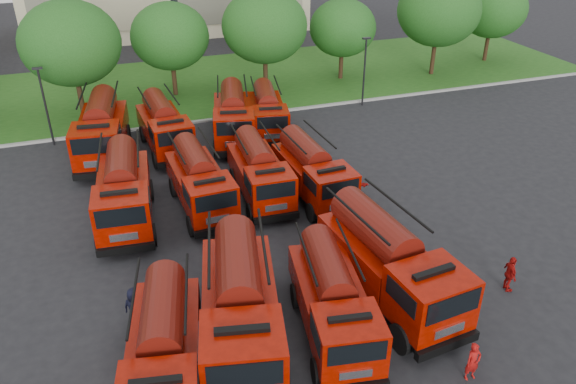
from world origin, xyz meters
name	(u,v)px	position (x,y,z in m)	size (l,w,h in m)	color
ground	(288,265)	(0.00, 0.00, 0.00)	(140.00, 140.00, 0.00)	black
lawn	(184,86)	(0.00, 26.00, 0.06)	(70.00, 16.00, 0.12)	#1B4C14
curb	(204,121)	(0.00, 17.90, 0.07)	(70.00, 0.30, 0.14)	gray
tree_2	(70,43)	(-8.00, 21.50, 5.35)	(6.72, 6.72, 8.22)	#382314
tree_3	(170,36)	(-1.00, 24.00, 4.68)	(5.88, 5.88, 7.19)	#382314
tree_4	(265,26)	(6.00, 22.50, 5.22)	(6.55, 6.55, 8.01)	#382314
tree_5	(343,28)	(13.00, 23.50, 4.35)	(5.46, 5.46, 6.68)	#382314
tree_6	(439,10)	(21.00, 22.00, 5.49)	(6.89, 6.89, 8.42)	#382314
tree_7	(493,9)	(28.00, 24.00, 4.82)	(6.05, 6.05, 7.39)	#382314
lamp_post_0	(45,102)	(-10.00, 17.20, 2.90)	(0.60, 0.25, 5.11)	black
lamp_post_1	(365,68)	(12.00, 17.20, 2.90)	(0.60, 0.25, 5.11)	black
fire_truck_0	(164,352)	(-6.08, -5.09, 1.55)	(3.59, 7.07, 3.07)	black
fire_truck_1	(240,306)	(-3.21, -3.99, 1.76)	(4.24, 8.08, 3.50)	black
fire_truck_2	(333,300)	(0.16, -4.50, 1.50)	(3.33, 6.85, 2.99)	black
fire_truck_3	(389,262)	(3.07, -3.38, 1.75)	(3.41, 7.87, 3.48)	black
fire_truck_4	(123,190)	(-6.36, 6.28, 1.67)	(3.23, 7.49, 3.31)	black
fire_truck_5	(200,181)	(-2.59, 6.26, 1.54)	(2.71, 6.81, 3.06)	black
fire_truck_6	(260,171)	(0.63, 6.34, 1.51)	(2.66, 6.68, 3.00)	black
fire_truck_7	(312,171)	(3.29, 5.47, 1.52)	(2.70, 6.74, 3.02)	black
fire_truck_8	(101,130)	(-6.95, 14.28, 1.77)	(3.75, 8.04, 3.52)	black
fire_truck_9	(164,126)	(-3.22, 14.12, 1.57)	(2.86, 7.01, 3.13)	black
fire_truck_10	(233,116)	(1.23, 14.19, 1.63)	(3.98, 7.49, 3.24)	black
fire_truck_11	(267,112)	(3.63, 14.50, 1.48)	(3.46, 6.77, 2.94)	black
firefighter_0	(469,378)	(3.77, -8.18, 0.00)	(0.55, 0.40, 1.51)	#9C0D0C
firefighter_2	(506,290)	(8.05, -4.66, 0.00)	(0.96, 0.55, 1.64)	#9C0D0C
firefighter_3	(413,314)	(3.59, -4.67, 0.00)	(1.19, 0.61, 1.84)	black
firefighter_4	(138,326)	(-6.74, -1.79, 0.00)	(0.87, 0.57, 1.78)	black
firefighter_5	(352,202)	(5.08, 4.11, 0.00)	(1.66, 0.72, 1.79)	#9C0D0C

